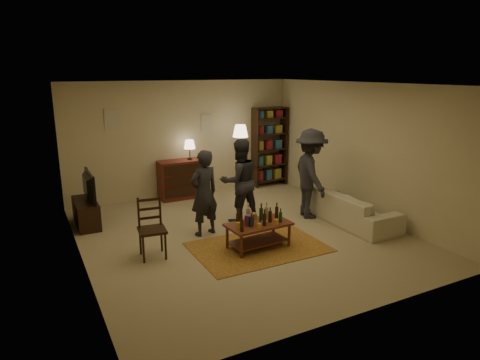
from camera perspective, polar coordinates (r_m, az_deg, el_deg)
floor at (r=7.91m, az=0.22°, el=-7.29°), size 6.00×6.00×0.00m
room_shell at (r=9.94m, az=-11.18°, el=7.76°), size 6.00×6.00×6.00m
rug at (r=7.37m, az=2.45°, el=-8.92°), size 2.20×1.50×0.01m
coffee_table at (r=7.22m, az=2.42°, el=-6.13°), size 1.10×0.65×0.78m
dining_chair at (r=7.02m, az=-11.76°, el=-5.94°), size 0.47×0.47×0.99m
tv_stand at (r=8.75m, az=-19.87°, el=-3.34°), size 0.40×1.00×1.06m
dresser at (r=10.07m, az=-7.89°, el=0.23°), size 1.00×0.50×1.36m
bookshelf at (r=11.03m, az=3.94°, el=4.55°), size 0.90×0.34×2.02m
floor_lamp at (r=10.08m, az=0.05°, el=5.91°), size 0.36×0.36×1.68m
sofa at (r=8.69m, az=14.49°, el=-3.60°), size 0.81×2.08×0.61m
person_left at (r=7.70m, az=-4.83°, el=-1.75°), size 0.64×0.49×1.57m
person_right at (r=8.36m, az=-0.08°, el=-0.12°), size 0.80×0.63×1.65m
person_by_sofa at (r=8.71m, az=9.41°, el=0.82°), size 0.95×1.30×1.81m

